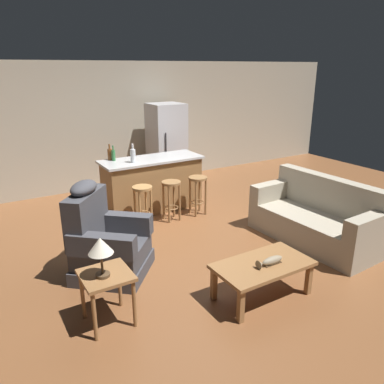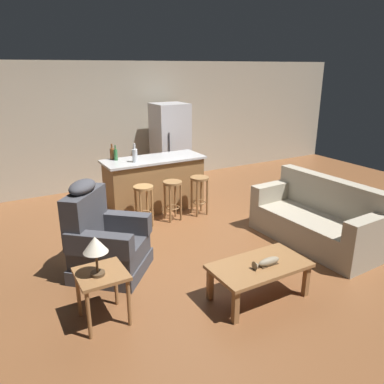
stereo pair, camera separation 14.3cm
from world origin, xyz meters
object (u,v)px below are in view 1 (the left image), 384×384
object	(u,v)px
recliner_near_lamp	(105,242)
bottle_short_amber	(113,155)
end_table	(107,282)
refrigerator	(167,145)
bottle_wine_dark	(110,154)
fish_figurine	(270,261)
bottle_tall_green	(133,155)
table_lamp	(101,248)
couch	(317,219)
kitchen_island	(152,184)
bar_stool_middle	(171,193)
bar_stool_left	(143,199)
coffee_table	(263,268)
bar_stool_right	(198,188)

from	to	relation	value
recliner_near_lamp	bottle_short_amber	xyz separation A→B (m)	(0.84, 1.91, 0.63)
recliner_near_lamp	end_table	distance (m)	0.99
end_table	refrigerator	bearing A→B (deg)	55.10
bottle_short_amber	bottle_wine_dark	distance (m)	0.09
fish_figurine	bottle_tall_green	size ratio (longest dim) A/B	1.06
fish_figurine	table_lamp	world-z (taller)	table_lamp
couch	kitchen_island	world-z (taller)	kitchen_island
couch	table_lamp	bearing A→B (deg)	2.07
refrigerator	bottle_tall_green	distance (m)	1.86
fish_figurine	end_table	world-z (taller)	end_table
bar_stool_middle	bottle_short_amber	distance (m)	1.20
bottle_short_amber	bottle_wine_dark	bearing A→B (deg)	110.11
bar_stool_middle	bottle_tall_green	world-z (taller)	bottle_tall_green
bar_stool_left	bar_stool_middle	xyz separation A→B (m)	(0.52, 0.00, 0.00)
recliner_near_lamp	bar_stool_middle	xyz separation A→B (m)	(1.52, 1.10, 0.05)
recliner_near_lamp	bar_stool_left	size ratio (longest dim) A/B	1.76
table_lamp	bar_stool_left	size ratio (longest dim) A/B	0.60
end_table	refrigerator	xyz separation A→B (m)	(2.70, 3.88, 0.42)
recliner_near_lamp	bar_stool_left	distance (m)	1.49
couch	bottle_wine_dark	bearing A→B (deg)	-53.72
fish_figurine	refrigerator	bearing A→B (deg)	76.80
kitchen_island	bar_stool_middle	size ratio (longest dim) A/B	2.65
refrigerator	couch	bearing A→B (deg)	-80.77
kitchen_island	bar_stool_left	bearing A→B (deg)	-126.82
coffee_table	bottle_short_amber	bearing A→B (deg)	98.26
end_table	bottle_wine_dark	xyz separation A→B (m)	(1.12, 2.94, 0.59)
table_lamp	bottle_tall_green	xyz separation A→B (m)	(1.43, 2.60, 0.20)
bottle_tall_green	bottle_wine_dark	bearing A→B (deg)	125.73
couch	recliner_near_lamp	size ratio (longest dim) A/B	1.61
end_table	kitchen_island	distance (m)	3.21
bar_stool_right	bottle_short_amber	bearing A→B (deg)	145.90
bar_stool_middle	recliner_near_lamp	bearing A→B (deg)	-144.05
end_table	bottle_tall_green	world-z (taller)	bottle_tall_green
kitchen_island	bottle_short_amber	world-z (taller)	bottle_short_amber
end_table	kitchen_island	world-z (taller)	kitchen_island
coffee_table	bar_stool_right	xyz separation A→B (m)	(0.72, 2.50, 0.11)
kitchen_island	bar_stool_middle	world-z (taller)	kitchen_island
bottle_wine_dark	bar_stool_right	bearing A→B (deg)	-36.15
bottle_tall_green	bar_stool_middle	bearing A→B (deg)	-50.04
fish_figurine	bar_stool_right	distance (m)	2.66
couch	bottle_short_amber	size ratio (longest dim) A/B	7.35
coffee_table	bar_stool_left	distance (m)	2.53
bar_stool_left	refrigerator	distance (m)	2.34
fish_figurine	bottle_short_amber	distance (m)	3.47
bar_stool_right	bottle_short_amber	distance (m)	1.56
bar_stool_left	fish_figurine	bearing A→B (deg)	-81.90
end_table	fish_figurine	bearing A→B (deg)	-17.43
fish_figurine	bottle_short_amber	size ratio (longest dim) A/B	1.29
bottle_short_amber	couch	bearing A→B (deg)	-50.74
kitchen_island	bar_stool_left	size ratio (longest dim) A/B	2.65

